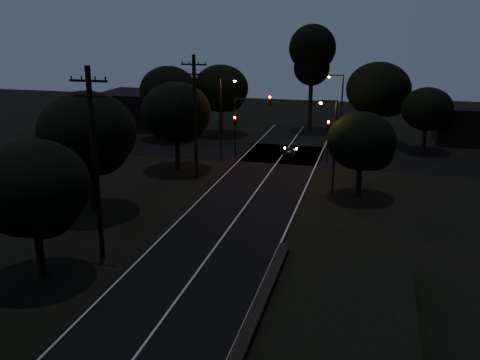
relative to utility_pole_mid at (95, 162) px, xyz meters
The scene contains 21 objects.
road_surface 18.13m from the utility_pole_mid, 69.58° to the left, with size 60.00×70.00×0.03m.
utility_pole_mid is the anchor object (origin of this frame).
utility_pole_far 17.00m from the utility_pole_mid, 90.00° to the left, with size 2.20×0.30×10.50m.
tree_left_b 3.69m from the utility_pole_mid, 119.84° to the right, with size 5.94×5.94×7.55m.
tree_left_c 8.08m from the utility_pole_mid, 121.82° to the left, with size 6.84×6.84×8.64m.
tree_left_d 19.02m from the utility_pole_mid, 96.88° to the left, with size 6.30×6.30×8.00m.
tree_far_nw 34.98m from the utility_pole_mid, 94.54° to the left, with size 6.48×6.48×8.21m.
tree_far_w 31.83m from the utility_pole_mid, 104.13° to the left, with size 6.49×6.49×8.28m.
tree_far_ne 38.05m from the utility_pole_mid, 66.37° to the left, with size 7.02×7.02×8.87m.
tree_far_e 37.77m from the utility_pole_mid, 57.67° to the left, with size 5.23×5.23×6.64m.
tree_right_a 20.62m from the utility_pole_mid, 46.40° to the left, with size 5.24×5.24×6.66m.
tall_pine 40.75m from the utility_pole_mid, 80.07° to the left, with size 5.61×5.61×12.75m.
building_left 39.72m from the utility_pole_mid, 110.73° to the left, with size 10.00×8.00×4.40m, color black.
building_right 46.19m from the utility_pole_mid, 55.62° to the left, with size 9.00×7.00×4.00m, color black.
signal_left 25.19m from the utility_pole_mid, 86.79° to the left, with size 0.28×0.35×4.10m.
signal_right 27.30m from the utility_pole_mid, 67.01° to the left, with size 0.28×0.35×4.10m.
signal_mast 25.22m from the utility_pole_mid, 82.96° to the left, with size 3.70×0.35×6.25m.
streetlight_a 23.04m from the utility_pole_mid, 88.27° to the left, with size 1.66×0.26×8.00m.
streetlight_b 31.15m from the utility_pole_mid, 68.70° to the left, with size 1.66×0.26×8.00m.
streetlight_c 19.15m from the utility_pole_mid, 51.74° to the left, with size 1.46×0.26×7.50m.
car 27.35m from the utility_pole_mid, 75.38° to the left, with size 1.22×3.03×1.03m, color black.
Camera 1 is at (8.89, -10.72, 13.40)m, focal length 40.00 mm.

